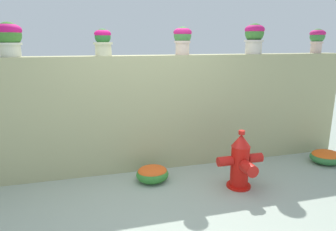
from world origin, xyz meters
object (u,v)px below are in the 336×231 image
object	(u,v)px
potted_plant_3	(183,38)
fire_hydrant	(241,162)
potted_plant_4	(254,36)
flower_bush_right	(326,156)
potted_plant_5	(317,38)
potted_plant_1	(9,36)
potted_plant_2	(103,41)
flower_bush_left	(152,173)

from	to	relation	value
potted_plant_3	fire_hydrant	distance (m)	1.94
potted_plant_4	flower_bush_right	xyz separation A→B (m)	(1.05, -0.62, -1.85)
potted_plant_4	fire_hydrant	distance (m)	2.01
flower_bush_right	potted_plant_3	bearing A→B (deg)	163.75
potted_plant_5	potted_plant_1	bearing A→B (deg)	-179.97
potted_plant_1	flower_bush_right	bearing A→B (deg)	-8.05
potted_plant_5	flower_bush_right	world-z (taller)	potted_plant_5
potted_plant_3	potted_plant_2	bearing A→B (deg)	-176.71
potted_plant_3	flower_bush_left	xyz separation A→B (m)	(-0.59, -0.55, -1.81)
potted_plant_1	fire_hydrant	size ratio (longest dim) A/B	0.55
potted_plant_5	fire_hydrant	size ratio (longest dim) A/B	0.50
flower_bush_left	potted_plant_5	bearing A→B (deg)	10.67
potted_plant_3	potted_plant_4	size ratio (longest dim) A/B	0.87
flower_bush_right	fire_hydrant	bearing A→B (deg)	-167.42
potted_plant_3	flower_bush_right	xyz separation A→B (m)	(2.21, -0.64, -1.82)
fire_hydrant	flower_bush_left	world-z (taller)	fire_hydrant
potted_plant_2	potted_plant_1	bearing A→B (deg)	177.08
potted_plant_1	potted_plant_4	xyz separation A→B (m)	(3.45, -0.01, 0.02)
potted_plant_4	potted_plant_5	bearing A→B (deg)	0.80
fire_hydrant	potted_plant_5	bearing A→B (deg)	29.00
potted_plant_2	flower_bush_left	bearing A→B (deg)	-41.70
potted_plant_5	flower_bush_left	size ratio (longest dim) A/B	0.88
potted_plant_5	flower_bush_right	xyz separation A→B (m)	(-0.12, -0.64, -1.83)
fire_hydrant	flower_bush_left	size ratio (longest dim) A/B	1.75
fire_hydrant	potted_plant_1	bearing A→B (deg)	159.80
potted_plant_4	fire_hydrant	size ratio (longest dim) A/B	0.59
potted_plant_1	fire_hydrant	world-z (taller)	potted_plant_1
potted_plant_2	fire_hydrant	size ratio (longest dim) A/B	0.46
potted_plant_4	fire_hydrant	xyz separation A→B (m)	(-0.67, -1.01, -1.61)
flower_bush_right	potted_plant_4	bearing A→B (deg)	149.38
potted_plant_2	fire_hydrant	world-z (taller)	potted_plant_2
potted_plant_1	potted_plant_4	distance (m)	3.45
potted_plant_1	fire_hydrant	xyz separation A→B (m)	(2.77, -1.02, -1.59)
flower_bush_right	potted_plant_1	bearing A→B (deg)	171.95
potted_plant_2	potted_plant_3	distance (m)	1.14
fire_hydrant	potted_plant_3	bearing A→B (deg)	115.13
potted_plant_1	potted_plant_3	bearing A→B (deg)	0.17
flower_bush_left	flower_bush_right	xyz separation A→B (m)	(2.80, -0.09, -0.01)
potted_plant_1	potted_plant_5	bearing A→B (deg)	0.03
potted_plant_2	potted_plant_5	xyz separation A→B (m)	(3.47, 0.06, 0.05)
potted_plant_2	potted_plant_5	size ratio (longest dim) A/B	0.91
potted_plant_2	flower_bush_right	distance (m)	3.83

